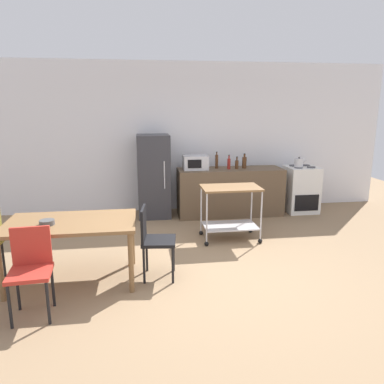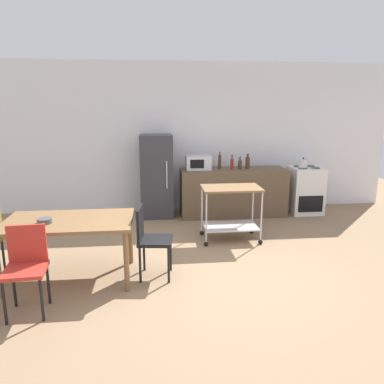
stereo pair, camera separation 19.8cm
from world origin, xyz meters
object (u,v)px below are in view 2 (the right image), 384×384
Objects in this scene: bottle_soda at (248,162)px; kettle at (303,163)px; chair_red at (26,264)px; fruit_bowl at (45,221)px; dining_table at (69,226)px; microwave at (198,163)px; chair_black at (150,237)px; kitchen_cart at (231,205)px; refrigerator at (157,176)px; bottle_olive_oil at (220,161)px; stove_oven at (305,190)px; bottle_vinegar at (240,164)px; bottle_sparkling_water at (232,164)px.

kettle is (1.05, -0.11, -0.01)m from bottle_soda.
chair_red is 5.28× the size of fruit_bowl.
dining_table is 3.13m from microwave.
kitchen_cart is (1.25, 1.17, 0.05)m from chair_black.
refrigerator is at bearing 176.30° from kettle.
fruit_bowl is at bearing 99.40° from chair_black.
microwave is at bearing -5.54° from refrigerator.
bottle_olive_oil is 3.67m from fruit_bowl.
microwave is at bearing 53.38° from dining_table.
stove_oven is 4.00× the size of bottle_vinegar.
microwave is (1.86, 2.50, 0.36)m from dining_table.
dining_table is 4.70m from stove_oven.
bottle_soda is at bearing 40.49° from fruit_bowl.
refrigerator is 1.75m from bottle_soda.
fruit_bowl is (-3.05, -2.60, -0.24)m from bottle_soda.
chair_red is 1.93× the size of microwave.
microwave reaches higher than kitchen_cart.
microwave is at bearing -12.72° from chair_black.
stove_oven is 2.92m from refrigerator.
dining_table is 3.45m from bottle_olive_oil.
refrigerator is 6.47× the size of kettle.
microwave is 0.63m from bottle_sparkling_water.
microwave is at bearing 174.89° from bottle_sparkling_water.
chair_black is 2.79× the size of bottle_olive_oil.
kitchen_cart reaches higher than dining_table.
fruit_bowl is (-2.52, -2.66, -0.26)m from bottle_olive_oil.
dining_table is 3.50m from bottle_sparkling_water.
kettle is at bearing -140.33° from stove_oven.
chair_black is 1.40m from chair_red.
chair_red is 0.98× the size of kitchen_cart.
refrigerator is 5.54× the size of bottle_soda.
stove_oven is at bearing -43.19° from chair_black.
kitchen_cart is at bearing -108.45° from bottle_vinegar.
bottle_soda is at bearing 66.30° from kitchen_cart.
bottle_vinegar is (0.79, -0.04, -0.04)m from microwave.
bottle_soda is at bearing -6.32° from bottle_olive_oil.
fruit_bowl is (-0.24, -0.10, 0.11)m from dining_table.
stove_oven is 4.96m from fruit_bowl.
kettle is (2.00, -0.10, -0.03)m from microwave.
refrigerator is 1.23m from bottle_olive_oil.
bottle_vinegar is (-1.33, -0.03, 0.54)m from stove_oven.
bottle_soda is at bearing 14.09° from bottle_vinegar.
kitchen_cart is 5.40× the size of fruit_bowl.
refrigerator is at bearing 178.40° from stove_oven.
dining_table is at bearing -152.87° from kitchen_cart.
microwave is 0.79m from bottle_vinegar.
kitchen_cart is (1.12, -1.45, -0.20)m from refrigerator.
stove_oven is 1.59m from bottle_sparkling_water.
stove_oven is 2.24m from kitchen_cart.
bottle_sparkling_water reaches higher than kettle.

